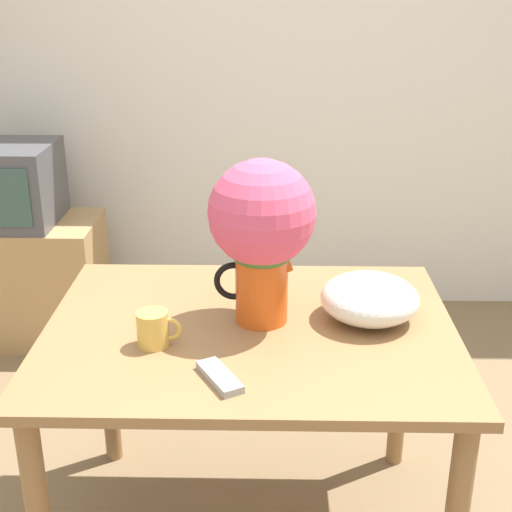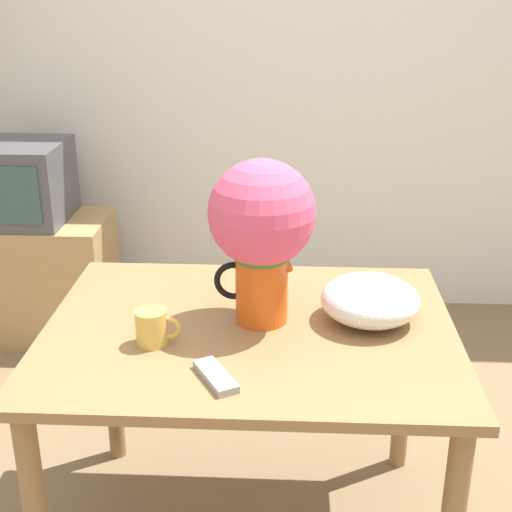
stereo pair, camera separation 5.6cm
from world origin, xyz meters
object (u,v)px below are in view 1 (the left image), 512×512
object	(u,v)px
flower_vase	(262,227)
coffee_mug	(154,329)
white_bowl	(370,298)
tv_set	(10,184)

from	to	relation	value
flower_vase	coffee_mug	size ratio (longest dim) A/B	3.91
white_bowl	tv_set	world-z (taller)	tv_set
white_bowl	tv_set	bearing A→B (deg)	138.92
flower_vase	white_bowl	xyz separation A→B (m)	(0.31, 0.01, -0.22)
flower_vase	tv_set	world-z (taller)	flower_vase
white_bowl	flower_vase	bearing A→B (deg)	-177.84
coffee_mug	tv_set	world-z (taller)	tv_set
coffee_mug	white_bowl	world-z (taller)	white_bowl
flower_vase	tv_set	xyz separation A→B (m)	(-1.18, 1.31, -0.26)
white_bowl	tv_set	distance (m)	1.98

